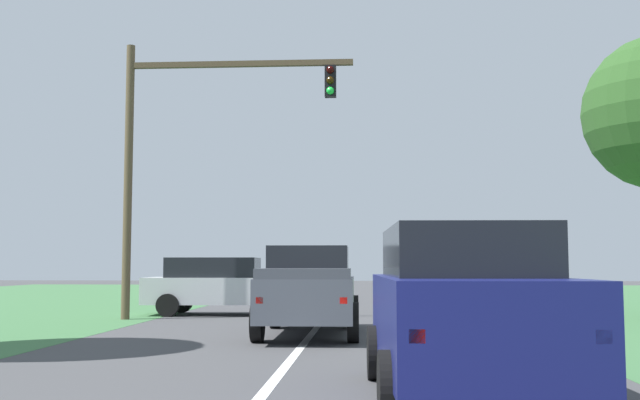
{
  "coord_description": "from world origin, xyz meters",
  "views": [
    {
      "loc": [
        1.25,
        -3.84,
        1.54
      ],
      "look_at": [
        -0.07,
        17.34,
        3.35
      ],
      "focal_mm": 42.62,
      "sensor_mm": 36.0,
      "label": 1
    }
  ],
  "objects_px": {
    "traffic_light": "(185,139)",
    "crossing_suv_far": "(219,285)",
    "red_suv_near": "(464,307)",
    "pickup_truck_lead": "(310,290)",
    "keep_moving_sign": "(538,261)"
  },
  "relations": [
    {
      "from": "pickup_truck_lead",
      "to": "red_suv_near",
      "type": "bearing_deg",
      "value": -72.79
    },
    {
      "from": "red_suv_near",
      "to": "pickup_truck_lead",
      "type": "height_order",
      "value": "red_suv_near"
    },
    {
      "from": "keep_moving_sign",
      "to": "red_suv_near",
      "type": "bearing_deg",
      "value": -107.24
    },
    {
      "from": "red_suv_near",
      "to": "pickup_truck_lead",
      "type": "xyz_separation_m",
      "value": [
        -2.38,
        7.69,
        -0.06
      ]
    },
    {
      "from": "pickup_truck_lead",
      "to": "crossing_suv_far",
      "type": "bearing_deg",
      "value": 116.58
    },
    {
      "from": "crossing_suv_far",
      "to": "traffic_light",
      "type": "bearing_deg",
      "value": -106.06
    },
    {
      "from": "keep_moving_sign",
      "to": "crossing_suv_far",
      "type": "relative_size",
      "value": 0.55
    },
    {
      "from": "red_suv_near",
      "to": "traffic_light",
      "type": "relative_size",
      "value": 0.61
    },
    {
      "from": "crossing_suv_far",
      "to": "red_suv_near",
      "type": "bearing_deg",
      "value": -68.29
    },
    {
      "from": "pickup_truck_lead",
      "to": "keep_moving_sign",
      "type": "xyz_separation_m",
      "value": [
        5.38,
        1.96,
        0.64
      ]
    },
    {
      "from": "traffic_light",
      "to": "crossing_suv_far",
      "type": "xyz_separation_m",
      "value": [
        0.62,
        2.15,
        -4.21
      ]
    },
    {
      "from": "pickup_truck_lead",
      "to": "traffic_light",
      "type": "relative_size",
      "value": 0.69
    },
    {
      "from": "pickup_truck_lead",
      "to": "keep_moving_sign",
      "type": "height_order",
      "value": "keep_moving_sign"
    },
    {
      "from": "traffic_light",
      "to": "crossing_suv_far",
      "type": "bearing_deg",
      "value": 73.94
    },
    {
      "from": "pickup_truck_lead",
      "to": "crossing_suv_far",
      "type": "distance_m",
      "value": 7.43
    }
  ]
}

